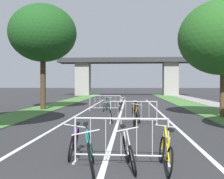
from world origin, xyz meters
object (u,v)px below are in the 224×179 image
(tree_right_oak_mid, at_px, (223,38))
(bicycle_black_5, at_px, (136,114))
(bicycle_silver_3, at_px, (129,152))
(crowd_barrier_nearest, at_px, (121,141))
(bicycle_yellow_2, at_px, (166,153))
(crowd_barrier_third, at_px, (105,103))
(bicycle_green_6, at_px, (106,106))
(bicycle_orange_4, at_px, (135,117))
(bicycle_white_1, at_px, (120,106))
(bicycle_purple_0, at_px, (74,142))
(bicycle_teal_8, at_px, (90,152))
(tree_left_pine_far, at_px, (43,33))
(crowd_barrier_second, at_px, (133,113))
(bicycle_blue_7, at_px, (111,114))

(tree_right_oak_mid, relative_size, bicycle_black_5, 3.89)
(bicycle_black_5, bearing_deg, bicycle_silver_3, -102.01)
(crowd_barrier_nearest, xyz_separation_m, bicycle_yellow_2, (0.97, -0.42, -0.16))
(crowd_barrier_third, xyz_separation_m, bicycle_green_6, (0.11, -0.41, -0.15))
(bicycle_orange_4, bearing_deg, bicycle_white_1, 98.37)
(bicycle_purple_0, relative_size, bicycle_teal_8, 0.91)
(bicycle_orange_4, relative_size, bicycle_black_5, 1.00)
(bicycle_white_1, height_order, bicycle_silver_3, bicycle_white_1)
(crowd_barrier_third, height_order, bicycle_purple_0, crowd_barrier_third)
(bicycle_black_5, xyz_separation_m, bicycle_green_6, (-1.91, 5.64, -0.02))
(tree_left_pine_far, bearing_deg, crowd_barrier_third, -3.04)
(tree_left_pine_far, bearing_deg, crowd_barrier_nearest, -65.42)
(tree_left_pine_far, xyz_separation_m, crowd_barrier_second, (6.41, -6.72, -4.98))
(bicycle_green_6, xyz_separation_m, bicycle_teal_8, (0.78, -13.11, 0.02))
(crowd_barrier_nearest, relative_size, bicycle_purple_0, 1.35)
(bicycle_green_6, distance_m, bicycle_blue_7, 5.58)
(bicycle_orange_4, xyz_separation_m, bicycle_black_5, (0.06, 0.91, 0.02))
(bicycle_white_1, distance_m, bicycle_blue_7, 5.53)
(crowd_barrier_third, bearing_deg, bicycle_silver_3, -82.75)
(crowd_barrier_third, bearing_deg, bicycle_blue_7, -82.29)
(bicycle_yellow_2, distance_m, bicycle_black_5, 7.35)
(bicycle_silver_3, distance_m, bicycle_black_5, 7.33)
(tree_right_oak_mid, distance_m, bicycle_teal_8, 12.00)
(bicycle_purple_0, bearing_deg, bicycle_yellow_2, 151.54)
(tree_left_pine_far, height_order, bicycle_white_1, tree_left_pine_far)
(crowd_barrier_second, distance_m, bicycle_silver_3, 6.90)
(crowd_barrier_nearest, bearing_deg, bicycle_black_5, 85.93)
(tree_right_oak_mid, distance_m, bicycle_orange_4, 7.00)
(bicycle_silver_3, relative_size, bicycle_blue_7, 0.96)
(crowd_barrier_second, xyz_separation_m, bicycle_black_5, (0.12, 0.43, -0.13))
(bicycle_white_1, bearing_deg, tree_right_oak_mid, -26.11)
(bicycle_yellow_2, bearing_deg, bicycle_white_1, 95.40)
(crowd_barrier_third, distance_m, bicycle_black_5, 6.38)
(crowd_barrier_nearest, relative_size, bicycle_black_5, 1.34)
(tree_right_oak_mid, bearing_deg, bicycle_white_1, 149.01)
(bicycle_black_5, bearing_deg, tree_left_pine_far, 126.56)
(bicycle_yellow_2, bearing_deg, tree_left_pine_far, 116.36)
(bicycle_yellow_2, xyz_separation_m, bicycle_black_5, (-0.47, 7.33, 0.03))
(bicycle_white_1, height_order, bicycle_green_6, bicycle_green_6)
(bicycle_white_1, distance_m, bicycle_yellow_2, 13.03)
(tree_left_pine_far, distance_m, bicycle_white_1, 7.61)
(bicycle_teal_8, bearing_deg, crowd_barrier_third, -94.43)
(bicycle_white_1, relative_size, bicycle_blue_7, 1.00)
(bicycle_green_6, relative_size, bicycle_blue_7, 1.03)
(bicycle_white_1, xyz_separation_m, bicycle_black_5, (0.95, -5.63, 0.02))
(tree_left_pine_far, xyz_separation_m, bicycle_yellow_2, (7.00, -13.62, -5.14))
(crowd_barrier_third, height_order, bicycle_silver_3, crowd_barrier_third)
(tree_left_pine_far, relative_size, crowd_barrier_second, 3.40)
(crowd_barrier_nearest, bearing_deg, bicycle_green_6, 96.43)
(crowd_barrier_second, bearing_deg, bicycle_green_6, 106.41)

